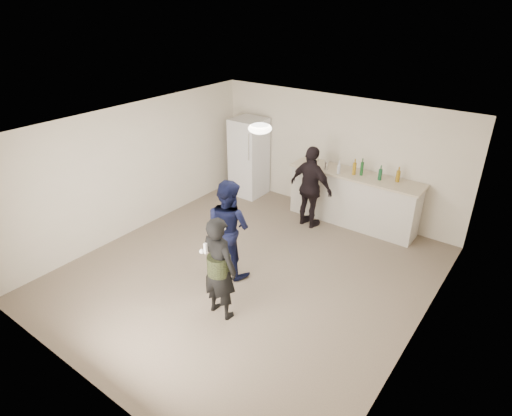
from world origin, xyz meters
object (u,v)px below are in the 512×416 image
Objects in this scene: counter at (353,200)px; shaker at (326,166)px; man at (228,228)px; spectator at (311,188)px; fridge at (249,157)px; woman at (219,268)px.

shaker reaches higher than counter.
counter is 1.55× the size of man.
shaker is at bearing -89.31° from spectator.
fridge is at bearing -178.45° from counter.
fridge is 1.07× the size of spectator.
man is at bearing -58.69° from fridge.
woman is at bearing -95.00° from counter.
man is 1.05× the size of woman.
spectator is (-0.65, -0.60, 0.31)m from counter.
counter is 2.62m from fridge.
man is 1.00× the size of spectator.
woman is (0.60, -0.92, -0.04)m from man.
shaker is (2.01, -0.07, 0.28)m from fridge.
spectator reaches higher than man.
man reaches higher than shaker.
shaker is at bearing -94.45° from man.
counter is 0.94m from spectator.
man is 1.10m from woman.
woman is at bearing 125.66° from man.
woman is at bearing 104.56° from spectator.
shaker is 2.72m from man.
spectator is at bearing -82.39° from woman.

